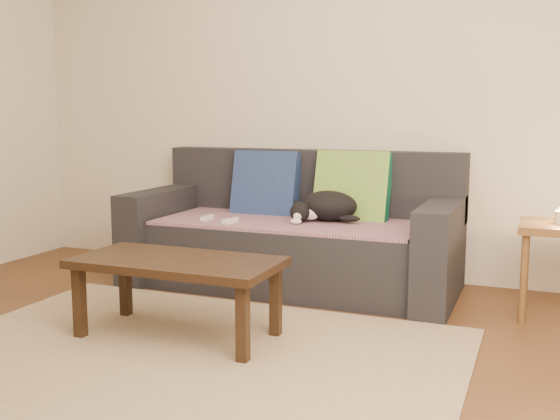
{
  "coord_description": "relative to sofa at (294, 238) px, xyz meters",
  "views": [
    {
      "loc": [
        1.48,
        -2.36,
        1.11
      ],
      "look_at": [
        0.05,
        1.2,
        0.55
      ],
      "focal_mm": 42.0,
      "sensor_mm": 36.0,
      "label": 1
    }
  ],
  "objects": [
    {
      "name": "wii_remote_b",
      "position": [
        -0.31,
        -0.32,
        0.15
      ],
      "size": [
        0.05,
        0.15,
        0.03
      ],
      "primitive_type": "cube",
      "rotation": [
        0.0,
        0.0,
        1.48
      ],
      "color": "white",
      "rests_on": "throw_blanket"
    },
    {
      "name": "sofa",
      "position": [
        0.0,
        0.0,
        0.0
      ],
      "size": [
        2.1,
        0.94,
        0.87
      ],
      "color": "#232328",
      "rests_on": "ground"
    },
    {
      "name": "back_wall",
      "position": [
        0.0,
        0.43,
        0.99
      ],
      "size": [
        4.5,
        0.04,
        2.6
      ],
      "primitive_type": "cube",
      "color": "beige",
      "rests_on": "ground"
    },
    {
      "name": "side_table",
      "position": [
        1.59,
        -0.13,
        0.12
      ],
      "size": [
        0.42,
        0.42,
        0.53
      ],
      "color": "brown",
      "rests_on": "ground"
    },
    {
      "name": "cushion_navy",
      "position": [
        -0.27,
        0.17,
        0.32
      ],
      "size": [
        0.46,
        0.22,
        0.47
      ],
      "primitive_type": "cube",
      "rotation": [
        -0.24,
        0.0,
        0.0
      ],
      "color": "#121B4F",
      "rests_on": "throw_blanket"
    },
    {
      "name": "ground",
      "position": [
        0.0,
        -1.57,
        -0.31
      ],
      "size": [
        4.5,
        4.5,
        0.0
      ],
      "primitive_type": "plane",
      "color": "brown",
      "rests_on": "ground"
    },
    {
      "name": "throw_blanket",
      "position": [
        0.0,
        -0.09,
        0.12
      ],
      "size": [
        1.66,
        0.74,
        0.02
      ],
      "primitive_type": "cube",
      "color": "#3D2749",
      "rests_on": "sofa"
    },
    {
      "name": "rug",
      "position": [
        0.0,
        -1.42,
        -0.3
      ],
      "size": [
        2.5,
        1.8,
        0.01
      ],
      "primitive_type": "cube",
      "color": "tan",
      "rests_on": "ground"
    },
    {
      "name": "cat",
      "position": [
        0.22,
        -0.01,
        0.22
      ],
      "size": [
        0.45,
        0.38,
        0.19
      ],
      "rotation": [
        0.0,
        0.0,
        0.14
      ],
      "color": "black",
      "rests_on": "throw_blanket"
    },
    {
      "name": "cushion_green",
      "position": [
        0.34,
        0.17,
        0.32
      ],
      "size": [
        0.49,
        0.25,
        0.5
      ],
      "primitive_type": "cube",
      "rotation": [
        -0.28,
        0.0,
        0.0
      ],
      "color": "#0E5A3F",
      "rests_on": "throw_blanket"
    },
    {
      "name": "wii_remote_a",
      "position": [
        -0.5,
        -0.26,
        0.15
      ],
      "size": [
        0.05,
        0.15,
        0.03
      ],
      "primitive_type": "cube",
      "rotation": [
        0.0,
        0.0,
        1.67
      ],
      "color": "white",
      "rests_on": "throw_blanket"
    },
    {
      "name": "coffee_table",
      "position": [
        -0.17,
        -1.19,
        0.05
      ],
      "size": [
        1.02,
        0.51,
        0.41
      ],
      "color": "black",
      "rests_on": "rug"
    }
  ]
}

